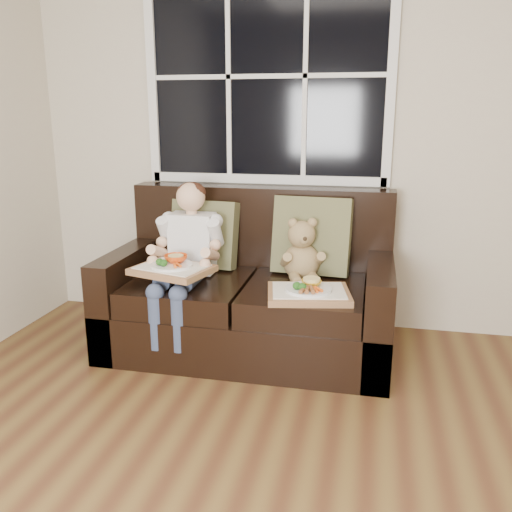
% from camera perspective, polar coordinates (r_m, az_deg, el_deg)
% --- Properties ---
extents(room_walls, '(4.52, 5.02, 2.71)m').
position_cam_1_polar(room_walls, '(1.11, 10.79, 23.10)').
color(room_walls, beige).
rests_on(room_walls, ground).
extents(window_back, '(1.62, 0.04, 1.37)m').
position_cam_1_polar(window_back, '(3.65, 1.14, 18.38)').
color(window_back, black).
rests_on(window_back, room_walls).
extents(loveseat, '(1.70, 0.92, 0.96)m').
position_cam_1_polar(loveseat, '(3.38, -0.52, -4.41)').
color(loveseat, black).
rests_on(loveseat, ground).
extents(pillow_left, '(0.45, 0.24, 0.44)m').
position_cam_1_polar(pillow_left, '(3.52, -5.46, 2.30)').
color(pillow_left, brown).
rests_on(pillow_left, loveseat).
extents(pillow_right, '(0.49, 0.25, 0.49)m').
position_cam_1_polar(pillow_right, '(3.37, 5.89, 2.12)').
color(pillow_right, brown).
rests_on(pillow_right, loveseat).
extents(child, '(0.39, 0.60, 0.88)m').
position_cam_1_polar(child, '(3.28, -7.26, 0.99)').
color(child, silver).
rests_on(child, loveseat).
extents(teddy_bear, '(0.27, 0.32, 0.39)m').
position_cam_1_polar(teddy_bear, '(3.26, 4.78, 0.21)').
color(teddy_bear, '#9F8854').
rests_on(teddy_bear, loveseat).
extents(tray_left, '(0.49, 0.42, 0.10)m').
position_cam_1_polar(tray_left, '(3.11, -8.78, -1.20)').
color(tray_left, olive).
rests_on(tray_left, child).
extents(tray_right, '(0.50, 0.42, 0.10)m').
position_cam_1_polar(tray_right, '(2.97, 5.55, -3.82)').
color(tray_right, olive).
rests_on(tray_right, loveseat).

